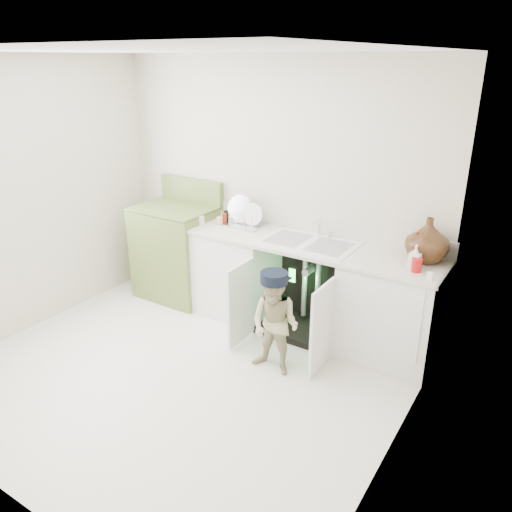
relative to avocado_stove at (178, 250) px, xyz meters
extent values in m
plane|color=beige|center=(1.00, -1.18, -0.52)|extent=(3.50, 3.50, 0.00)
cube|color=beige|center=(1.00, 0.32, 0.73)|extent=(3.50, 2.50, 0.02)
cube|color=beige|center=(-0.75, -1.18, 0.73)|extent=(2.50, 3.00, 0.02)
cube|color=beige|center=(2.75, -1.18, 0.73)|extent=(2.50, 3.00, 0.02)
plane|color=white|center=(1.00, -1.18, 1.98)|extent=(3.50, 3.50, 0.00)
cube|color=white|center=(0.75, 0.02, -0.09)|extent=(0.80, 0.60, 0.86)
cube|color=white|center=(2.35, 0.02, -0.09)|extent=(0.80, 0.60, 0.86)
cube|color=black|center=(1.55, 0.29, -0.09)|extent=(0.80, 0.06, 0.86)
cube|color=black|center=(1.55, 0.02, -0.49)|extent=(0.80, 0.60, 0.06)
cylinder|color=gray|center=(1.48, 0.12, -0.07)|extent=(0.05, 0.05, 0.70)
cylinder|color=gray|center=(1.62, 0.12, -0.07)|extent=(0.05, 0.05, 0.70)
cylinder|color=gray|center=(1.55, 0.07, 0.10)|extent=(0.07, 0.18, 0.07)
cube|color=white|center=(1.15, -0.48, -0.12)|extent=(0.03, 0.40, 0.76)
cube|color=white|center=(1.95, -0.48, -0.12)|extent=(0.02, 0.40, 0.76)
cube|color=beige|center=(1.55, 0.02, 0.37)|extent=(2.44, 0.64, 0.03)
cube|color=beige|center=(1.55, 0.31, 0.46)|extent=(2.44, 0.02, 0.15)
cube|color=white|center=(1.55, 0.02, 0.38)|extent=(0.85, 0.55, 0.02)
cube|color=gray|center=(1.35, 0.02, 0.39)|extent=(0.34, 0.40, 0.01)
cube|color=gray|center=(1.76, 0.02, 0.39)|extent=(0.34, 0.40, 0.01)
cylinder|color=silver|center=(1.55, 0.24, 0.47)|extent=(0.03, 0.03, 0.17)
cylinder|color=silver|center=(1.55, 0.18, 0.55)|extent=(0.02, 0.14, 0.02)
cylinder|color=silver|center=(1.66, 0.24, 0.42)|extent=(0.04, 0.04, 0.06)
cylinder|color=white|center=(2.68, -0.29, 0.03)|extent=(0.01, 0.01, 0.70)
cube|color=white|center=(2.68, -0.20, 0.41)|extent=(0.04, 0.02, 0.06)
cube|color=silver|center=(0.75, 0.14, 0.39)|extent=(0.45, 0.30, 0.02)
cylinder|color=silver|center=(0.71, 0.16, 0.47)|extent=(0.28, 0.10, 0.27)
cylinder|color=white|center=(0.88, 0.14, 0.46)|extent=(0.22, 0.06, 0.22)
cylinder|color=silver|center=(0.57, 0.04, 0.47)|extent=(0.01, 0.01, 0.13)
cylinder|color=silver|center=(0.66, 0.04, 0.47)|extent=(0.01, 0.01, 0.13)
cylinder|color=silver|center=(0.75, 0.04, 0.47)|extent=(0.01, 0.01, 0.13)
cylinder|color=silver|center=(0.85, 0.04, 0.47)|extent=(0.01, 0.01, 0.13)
cylinder|color=silver|center=(0.94, 0.04, 0.47)|extent=(0.01, 0.01, 0.13)
imported|color=#422712|center=(2.55, 0.16, 0.57)|extent=(0.35, 0.35, 0.37)
imported|color=#E34F0B|center=(2.48, 0.12, 0.51)|extent=(0.10, 0.10, 0.26)
imported|color=white|center=(2.52, -0.04, 0.48)|extent=(0.09, 0.09, 0.19)
cylinder|color=#B40F12|center=(2.55, -0.10, 0.44)|extent=(0.08, 0.08, 0.11)
cylinder|color=#A5250E|center=(0.56, 0.10, 0.43)|extent=(0.05, 0.05, 0.10)
cylinder|color=beige|center=(0.56, 0.02, 0.42)|extent=(0.06, 0.06, 0.08)
cylinder|color=black|center=(0.56, 0.14, 0.44)|extent=(0.04, 0.04, 0.12)
cube|color=white|center=(0.40, -0.08, 0.43)|extent=(0.05, 0.05, 0.09)
cube|color=olive|center=(0.00, -0.01, -0.03)|extent=(0.81, 0.65, 0.98)
cube|color=olive|center=(0.00, -0.01, 0.48)|extent=(0.81, 0.65, 0.02)
cube|color=olive|center=(0.00, 0.28, 0.61)|extent=(0.81, 0.06, 0.25)
cylinder|color=black|center=(-0.20, -0.17, 0.47)|extent=(0.18, 0.18, 0.02)
cylinder|color=silver|center=(-0.20, -0.17, 0.48)|extent=(0.21, 0.21, 0.01)
cylinder|color=black|center=(-0.20, 0.15, 0.47)|extent=(0.18, 0.18, 0.02)
cylinder|color=silver|center=(-0.20, 0.15, 0.48)|extent=(0.21, 0.21, 0.01)
cylinder|color=black|center=(0.20, -0.17, 0.47)|extent=(0.18, 0.18, 0.02)
cylinder|color=silver|center=(0.20, -0.17, 0.48)|extent=(0.21, 0.21, 0.01)
cylinder|color=black|center=(0.20, 0.15, 0.47)|extent=(0.18, 0.18, 0.02)
cylinder|color=silver|center=(0.20, 0.15, 0.48)|extent=(0.21, 0.21, 0.01)
imported|color=beige|center=(1.64, -0.71, -0.08)|extent=(0.43, 0.33, 0.88)
cylinder|color=black|center=(1.64, -0.71, 0.33)|extent=(0.22, 0.22, 0.09)
cube|color=black|center=(1.64, -0.61, 0.29)|extent=(0.17, 0.09, 0.01)
cube|color=black|center=(1.58, -0.32, 0.20)|extent=(0.07, 0.01, 0.14)
cube|color=#26F23F|center=(1.58, -0.33, 0.20)|extent=(0.06, 0.00, 0.12)
camera|label=1|loc=(3.42, -3.79, 1.94)|focal=35.00mm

